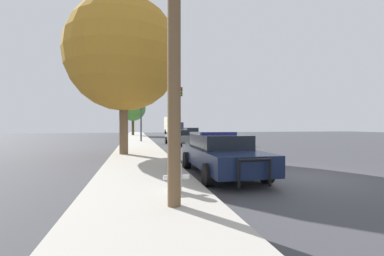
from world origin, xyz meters
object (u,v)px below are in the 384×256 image
object	(u,v)px
car_background_oncoming	(191,133)
tree_sidewalk_near	(124,55)
traffic_light	(157,101)
police_car	(220,153)
car_background_midblock	(178,137)
fire_hydrant	(176,175)
box_truck	(173,125)
utility_pole	(174,25)
tree_sidewalk_far	(133,108)

from	to	relation	value
car_background_oncoming	tree_sidewalk_near	world-z (taller)	tree_sidewalk_near
tree_sidewalk_near	traffic_light	bearing A→B (deg)	76.06
police_car	car_background_midblock	xyz separation A→B (m)	(0.85, 13.99, -0.03)
fire_hydrant	tree_sidewalk_near	xyz separation A→B (m)	(-1.56, 8.58, 5.08)
car_background_midblock	box_truck	bearing A→B (deg)	80.70
traffic_light	car_background_oncoming	xyz separation A→B (m)	(5.13, 7.49, -3.38)
fire_hydrant	utility_pole	size ratio (longest dim) A/B	0.11
fire_hydrant	tree_sidewalk_far	world-z (taller)	tree_sidewalk_far
car_background_oncoming	tree_sidewalk_near	size ratio (longest dim) A/B	0.55
police_car	traffic_light	bearing A→B (deg)	-87.31
utility_pole	tree_sidewalk_near	size ratio (longest dim) A/B	0.80
box_truck	tree_sidewalk_far	size ratio (longest dim) A/B	1.21
fire_hydrant	car_background_midblock	xyz separation A→B (m)	(2.79, 16.46, 0.18)
box_truck	tree_sidewalk_far	bearing A→B (deg)	32.60
car_background_midblock	tree_sidewalk_near	bearing A→B (deg)	-120.95
fire_hydrant	utility_pole	world-z (taller)	utility_pole
police_car	car_background_oncoming	xyz separation A→B (m)	(4.44, 24.94, 0.01)
utility_pole	car_background_midblock	size ratio (longest dim) A/B	1.46
police_car	box_truck	distance (m)	40.06
utility_pole	traffic_light	xyz separation A→B (m)	(1.47, 20.96, 0.46)
traffic_light	tree_sidewalk_far	size ratio (longest dim) A/B	0.87
car_background_midblock	car_background_oncoming	distance (m)	11.52
police_car	tree_sidewalk_far	world-z (taller)	tree_sidewalk_far
utility_pole	car_background_oncoming	size ratio (longest dim) A/B	1.46
utility_pole	car_background_midblock	distance (m)	18.01
car_background_oncoming	box_truck	world-z (taller)	box_truck
traffic_light	tree_sidewalk_near	xyz separation A→B (m)	(-2.81, -11.33, 1.48)
box_truck	tree_sidewalk_near	bearing A→B (deg)	74.98
tree_sidewalk_near	fire_hydrant	bearing A→B (deg)	-79.73
box_truck	tree_sidewalk_far	world-z (taller)	tree_sidewalk_far
police_car	tree_sidewalk_far	size ratio (longest dim) A/B	0.79
car_background_midblock	box_truck	distance (m)	26.07
police_car	fire_hydrant	distance (m)	3.15
traffic_light	tree_sidewalk_near	distance (m)	11.77
traffic_light	box_truck	size ratio (longest dim) A/B	0.72
tree_sidewalk_near	police_car	bearing A→B (deg)	-60.20
traffic_light	car_background_midblock	xyz separation A→B (m)	(1.54, -3.45, -3.41)
car_background_midblock	tree_sidewalk_far	bearing A→B (deg)	99.06
utility_pole	car_background_oncoming	world-z (taller)	utility_pole
fire_hydrant	car_background_oncoming	distance (m)	28.14
car_background_midblock	box_truck	xyz separation A→B (m)	(3.29, 25.84, 1.08)
fire_hydrant	car_background_oncoming	bearing A→B (deg)	76.89
police_car	traffic_light	size ratio (longest dim) A/B	0.91
police_car	car_background_oncoming	bearing A→B (deg)	-99.66
traffic_light	police_car	bearing A→B (deg)	-87.74
traffic_light	tree_sidewalk_near	size ratio (longest dim) A/B	0.66
traffic_light	car_background_oncoming	size ratio (longest dim) A/B	1.20
utility_pole	tree_sidewalk_far	bearing A→B (deg)	91.59
fire_hydrant	traffic_light	xyz separation A→B (m)	(1.26, 19.91, 3.59)
car_background_midblock	tree_sidewalk_far	xyz separation A→B (m)	(-4.06, 20.72, 3.80)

